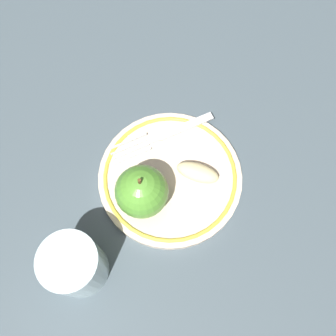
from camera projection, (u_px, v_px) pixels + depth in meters
The scene contains 6 objects.
ground_plane at pixel (167, 182), 0.56m from camera, with size 2.00×2.00×0.00m, color #45535B.
plate at pixel (168, 175), 0.55m from camera, with size 0.21×0.21×0.02m.
apple_red_whole at pixel (142, 192), 0.50m from camera, with size 0.07×0.07×0.08m.
apple_slice_front at pixel (198, 172), 0.54m from camera, with size 0.06×0.03×0.02m, color beige.
fork at pixel (166, 134), 0.57m from camera, with size 0.07×0.16×0.00m.
drinking_glass at pixel (75, 265), 0.47m from camera, with size 0.07×0.07×0.09m, color silver.
Camera 1 is at (0.14, -0.13, 0.53)m, focal length 40.00 mm.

